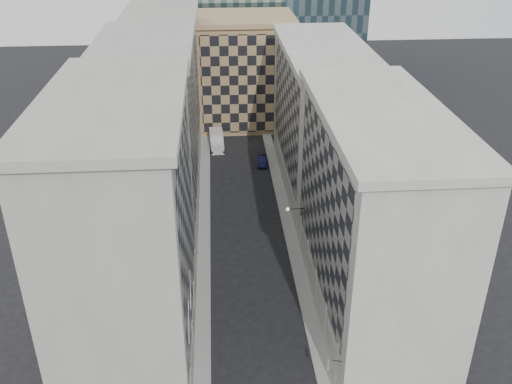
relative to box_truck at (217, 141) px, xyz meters
name	(u,v)px	position (x,y,z in m)	size (l,w,h in m)	color
sidewalk_west	(204,231)	(-1.88, -25.95, -1.16)	(1.50, 100.00, 0.15)	gray
sidewalk_east	(289,228)	(8.62, -25.95, -1.16)	(1.50, 100.00, 0.15)	gray
bldg_left_a	(129,233)	(-7.51, -44.95, 10.59)	(10.80, 22.80, 23.70)	gray
bldg_left_b	(152,138)	(-7.51, -22.95, 10.09)	(10.80, 22.80, 22.70)	gray
bldg_left_c	(165,87)	(-7.51, -0.95, 9.59)	(10.80, 22.80, 21.70)	gray
bldg_right_a	(372,215)	(14.25, -40.95, 9.09)	(10.80, 26.80, 20.70)	#A6A298
bldg_right_b	(321,119)	(14.26, -13.95, 8.62)	(10.80, 28.80, 19.70)	#A6A298
tan_block	(245,71)	(5.37, 11.94, 8.20)	(16.80, 14.80, 18.80)	tan
flagpoles_left	(190,305)	(-2.53, -49.95, 6.77)	(0.10, 6.33, 2.33)	gray
bracket_lamp	(289,209)	(7.75, -31.95, 4.97)	(1.98, 0.36, 0.36)	black
box_truck	(217,141)	(0.00, 0.00, 0.00)	(2.39, 5.27, 2.83)	silver
dark_car	(262,161)	(6.87, -6.91, -0.60)	(1.34, 3.85, 1.27)	#10113C
shop_sign	(329,365)	(8.34, -52.95, 2.60)	(1.19, 0.68, 0.76)	black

